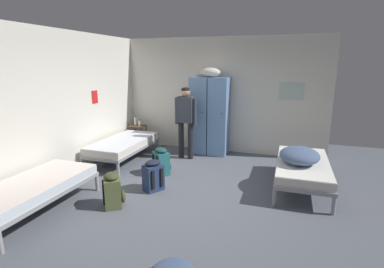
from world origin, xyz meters
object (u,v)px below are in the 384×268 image
(bed_left_rear, at_px, (124,144))
(backpack_navy, at_px, (153,176))
(bed_left_front, at_px, (33,188))
(bedding_heap, at_px, (299,155))
(water_bottle, at_px, (135,121))
(lotion_bottle, at_px, (140,123))
(shelf_unit, at_px, (138,134))
(backpack_teal, at_px, (162,162))
(person_traveler, at_px, (186,116))
(backpack_olive, at_px, (113,191))
(bed_right, at_px, (303,167))
(locker_bank, at_px, (210,114))

(bed_left_rear, xyz_separation_m, backpack_navy, (1.33, -1.25, -0.12))
(bed_left_front, bearing_deg, bedding_heap, 29.35)
(water_bottle, height_order, lotion_bottle, water_bottle)
(shelf_unit, distance_m, bed_left_rear, 1.18)
(water_bottle, relative_size, lotion_bottle, 1.43)
(bed_left_front, height_order, bedding_heap, bedding_heap)
(bed_left_front, relative_size, backpack_teal, 3.45)
(person_traveler, bearing_deg, backpack_olive, -95.69)
(lotion_bottle, distance_m, backpack_teal, 2.15)
(lotion_bottle, distance_m, backpack_navy, 2.83)
(bed_left_rear, distance_m, backpack_olive, 2.25)
(backpack_olive, bearing_deg, bed_left_front, -153.44)
(bedding_heap, relative_size, person_traveler, 0.49)
(bed_left_front, relative_size, water_bottle, 7.54)
(shelf_unit, xyz_separation_m, bed_left_rear, (0.25, -1.15, 0.04))
(bedding_heap, height_order, backpack_olive, bedding_heap)
(bed_left_rear, xyz_separation_m, lotion_bottle, (-0.18, 1.11, 0.27))
(bed_left_rear, xyz_separation_m, bed_right, (3.80, -0.30, 0.00))
(bedding_heap, distance_m, backpack_olive, 3.16)
(locker_bank, relative_size, water_bottle, 8.21)
(bed_left_rear, distance_m, backpack_teal, 1.28)
(locker_bank, bearing_deg, backpack_olive, -101.90)
(water_bottle, relative_size, backpack_teal, 0.46)
(bedding_heap, xyz_separation_m, backpack_teal, (-2.56, -0.10, -0.36))
(bed_right, xyz_separation_m, lotion_bottle, (-3.98, 1.41, 0.27))
(bedding_heap, xyz_separation_m, backpack_navy, (-2.40, -0.84, -0.36))
(water_bottle, xyz_separation_m, backpack_navy, (1.66, -2.42, -0.43))
(person_traveler, distance_m, backpack_teal, 1.35)
(backpack_olive, bearing_deg, shelf_unit, 111.93)
(bed_right, height_order, bed_left_front, same)
(shelf_unit, height_order, backpack_olive, shelf_unit)
(bedding_heap, height_order, person_traveler, person_traveler)
(bed_right, height_order, backpack_olive, backpack_olive)
(locker_bank, height_order, bed_left_rear, locker_bank)
(locker_bank, relative_size, bedding_heap, 2.55)
(shelf_unit, distance_m, backpack_teal, 2.19)
(backpack_olive, xyz_separation_m, backpack_teal, (0.15, 1.49, 0.00))
(bed_left_front, bearing_deg, shelf_unit, 93.90)
(shelf_unit, height_order, bed_left_front, shelf_unit)
(lotion_bottle, relative_size, backpack_navy, 0.32)
(bed_left_rear, distance_m, person_traveler, 1.54)
(backpack_teal, relative_size, backpack_navy, 1.00)
(person_traveler, height_order, backpack_olive, person_traveler)
(shelf_unit, xyz_separation_m, lotion_bottle, (0.07, -0.04, 0.30))
(bed_right, bearing_deg, backpack_navy, -158.97)
(bed_left_rear, height_order, person_traveler, person_traveler)
(backpack_navy, bearing_deg, lotion_bottle, 122.62)
(person_traveler, relative_size, backpack_navy, 3.00)
(water_bottle, distance_m, backpack_navy, 2.97)
(bed_right, relative_size, backpack_olive, 3.45)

